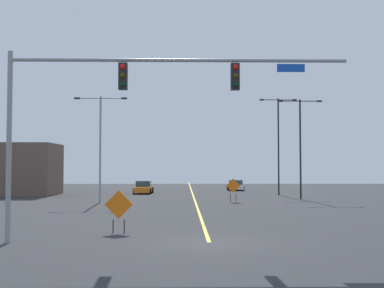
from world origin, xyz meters
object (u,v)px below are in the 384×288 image
(street_lamp_far_right, at_px, (100,139))
(construction_sign_left_lane, at_px, (119,206))
(traffic_signal_assembly, at_px, (122,95))
(car_orange_near, at_px, (144,188))
(car_white_distant, at_px, (235,185))
(street_lamp_far_left, at_px, (278,139))
(construction_sign_right_lane, at_px, (233,187))
(street_lamp_mid_right, at_px, (300,140))

(street_lamp_far_right, relative_size, construction_sign_left_lane, 4.60)
(traffic_signal_assembly, xyz_separation_m, car_orange_near, (-1.92, 35.18, -5.12))
(car_white_distant, relative_size, car_orange_near, 1.08)
(street_lamp_far_left, bearing_deg, construction_sign_left_lane, -113.88)
(car_orange_near, bearing_deg, car_white_distant, 33.71)
(construction_sign_right_lane, distance_m, car_white_distant, 20.66)
(street_lamp_far_right, distance_m, car_orange_near, 14.75)
(traffic_signal_assembly, bearing_deg, street_lamp_far_right, 101.56)
(traffic_signal_assembly, xyz_separation_m, street_lamp_far_left, (12.20, 31.60, 0.06))
(street_lamp_far_left, bearing_deg, street_lamp_mid_right, -82.55)
(traffic_signal_assembly, height_order, car_orange_near, traffic_signal_assembly)
(traffic_signal_assembly, xyz_separation_m, street_lamp_far_right, (-4.37, 21.37, -0.57))
(car_orange_near, bearing_deg, street_lamp_far_left, -14.25)
(street_lamp_mid_right, distance_m, street_lamp_far_right, 17.85)
(construction_sign_left_lane, bearing_deg, construction_sign_right_lane, 69.64)
(traffic_signal_assembly, height_order, car_white_distant, traffic_signal_assembly)
(street_lamp_far_right, height_order, construction_sign_left_lane, street_lamp_far_right)
(traffic_signal_assembly, height_order, construction_sign_left_lane, traffic_signal_assembly)
(street_lamp_mid_right, xyz_separation_m, street_lamp_far_left, (-0.81, 6.16, 0.47))
(construction_sign_left_lane, bearing_deg, street_lamp_mid_right, 59.04)
(street_lamp_far_left, height_order, construction_sign_left_lane, street_lamp_far_left)
(construction_sign_right_lane, distance_m, construction_sign_left_lane, 20.16)
(street_lamp_mid_right, height_order, street_lamp_far_left, street_lamp_far_left)
(street_lamp_far_right, bearing_deg, car_orange_near, 79.92)
(street_lamp_mid_right, distance_m, car_white_distant, 18.06)
(street_lamp_far_right, bearing_deg, street_lamp_mid_right, 13.16)
(construction_sign_right_lane, relative_size, car_orange_near, 0.46)
(construction_sign_left_lane, relative_size, car_white_distant, 0.41)
(construction_sign_right_lane, bearing_deg, street_lamp_far_right, -177.43)
(street_lamp_mid_right, distance_m, construction_sign_right_lane, 8.44)
(street_lamp_mid_right, height_order, car_white_distant, street_lamp_mid_right)
(construction_sign_right_lane, xyz_separation_m, car_orange_near, (-8.46, 13.32, -0.62))
(car_orange_near, bearing_deg, street_lamp_mid_right, -33.15)
(car_white_distant, bearing_deg, construction_sign_right_lane, -96.46)
(construction_sign_left_lane, xyz_separation_m, car_white_distant, (9.34, 39.42, -0.55))
(street_lamp_far_left, height_order, car_white_distant, street_lamp_far_left)
(street_lamp_far_right, height_order, car_orange_near, street_lamp_far_right)
(street_lamp_far_right, distance_m, construction_sign_left_lane, 19.24)
(construction_sign_right_lane, height_order, construction_sign_left_lane, construction_sign_right_lane)
(construction_sign_left_lane, height_order, car_orange_near, construction_sign_left_lane)
(street_lamp_far_right, distance_m, street_lamp_far_left, 19.49)
(traffic_signal_assembly, relative_size, street_lamp_far_right, 1.54)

